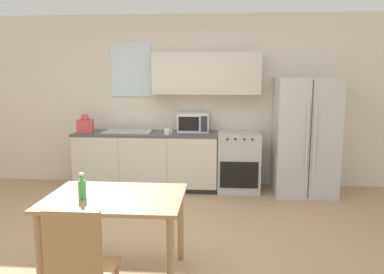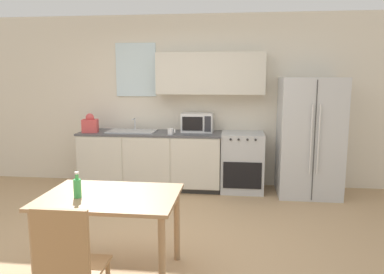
{
  "view_description": "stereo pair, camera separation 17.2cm",
  "coord_description": "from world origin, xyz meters",
  "px_view_note": "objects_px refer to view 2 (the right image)",
  "views": [
    {
      "loc": [
        0.71,
        -3.66,
        1.74
      ],
      "look_at": [
        0.38,
        0.58,
        1.05
      ],
      "focal_mm": 35.0,
      "sensor_mm": 36.0,
      "label": 1
    },
    {
      "loc": [
        0.88,
        -3.65,
        1.74
      ],
      "look_at": [
        0.38,
        0.58,
        1.05
      ],
      "focal_mm": 35.0,
      "sensor_mm": 36.0,
      "label": 2
    }
  ],
  "objects_px": {
    "oven_range": "(242,162)",
    "drink_bottle": "(77,187)",
    "microwave": "(197,122)",
    "dining_chair_near": "(68,262)",
    "dining_table": "(111,206)",
    "coffee_mug": "(171,131)",
    "refrigerator": "(309,137)"
  },
  "relations": [
    {
      "from": "oven_range",
      "to": "coffee_mug",
      "type": "xyz_separation_m",
      "value": [
        -1.07,
        -0.21,
        0.48
      ]
    },
    {
      "from": "dining_table",
      "to": "dining_chair_near",
      "type": "xyz_separation_m",
      "value": [
        -0.02,
        -0.79,
        -0.1
      ]
    },
    {
      "from": "dining_chair_near",
      "to": "microwave",
      "type": "bearing_deg",
      "value": 82.12
    },
    {
      "from": "microwave",
      "to": "coffee_mug",
      "type": "relative_size",
      "value": 4.11
    },
    {
      "from": "oven_range",
      "to": "refrigerator",
      "type": "xyz_separation_m",
      "value": [
        0.97,
        -0.07,
        0.42
      ]
    },
    {
      "from": "microwave",
      "to": "dining_chair_near",
      "type": "xyz_separation_m",
      "value": [
        -0.48,
        -3.59,
        -0.49
      ]
    },
    {
      "from": "dining_table",
      "to": "drink_bottle",
      "type": "height_order",
      "value": "drink_bottle"
    },
    {
      "from": "microwave",
      "to": "dining_table",
      "type": "distance_m",
      "value": 2.86
    },
    {
      "from": "microwave",
      "to": "drink_bottle",
      "type": "distance_m",
      "value": 2.98
    },
    {
      "from": "microwave",
      "to": "coffee_mug",
      "type": "xyz_separation_m",
      "value": [
        -0.36,
        -0.33,
        -0.1
      ]
    },
    {
      "from": "refrigerator",
      "to": "dining_table",
      "type": "bearing_deg",
      "value": -129.2
    },
    {
      "from": "microwave",
      "to": "drink_bottle",
      "type": "height_order",
      "value": "microwave"
    },
    {
      "from": "dining_table",
      "to": "coffee_mug",
      "type": "bearing_deg",
      "value": 87.83
    },
    {
      "from": "oven_range",
      "to": "drink_bottle",
      "type": "distance_m",
      "value": 3.14
    },
    {
      "from": "dining_chair_near",
      "to": "coffee_mug",
      "type": "bearing_deg",
      "value": 87.69
    },
    {
      "from": "refrigerator",
      "to": "drink_bottle",
      "type": "relative_size",
      "value": 7.83
    },
    {
      "from": "microwave",
      "to": "dining_chair_near",
      "type": "distance_m",
      "value": 3.65
    },
    {
      "from": "dining_table",
      "to": "refrigerator",
      "type": "bearing_deg",
      "value": 50.8
    },
    {
      "from": "refrigerator",
      "to": "dining_table",
      "type": "relative_size",
      "value": 1.5
    },
    {
      "from": "oven_range",
      "to": "refrigerator",
      "type": "relative_size",
      "value": 0.52
    },
    {
      "from": "coffee_mug",
      "to": "microwave",
      "type": "bearing_deg",
      "value": 41.9
    },
    {
      "from": "refrigerator",
      "to": "microwave",
      "type": "distance_m",
      "value": 1.69
    },
    {
      "from": "refrigerator",
      "to": "dining_table",
      "type": "xyz_separation_m",
      "value": [
        -2.13,
        -2.61,
        -0.23
      ]
    },
    {
      "from": "dining_chair_near",
      "to": "drink_bottle",
      "type": "height_order",
      "value": "drink_bottle"
    },
    {
      "from": "oven_range",
      "to": "dining_chair_near",
      "type": "xyz_separation_m",
      "value": [
        -1.18,
        -3.47,
        0.09
      ]
    },
    {
      "from": "coffee_mug",
      "to": "dining_table",
      "type": "height_order",
      "value": "coffee_mug"
    },
    {
      "from": "refrigerator",
      "to": "coffee_mug",
      "type": "height_order",
      "value": "refrigerator"
    },
    {
      "from": "refrigerator",
      "to": "microwave",
      "type": "bearing_deg",
      "value": 173.66
    },
    {
      "from": "dining_table",
      "to": "drink_bottle",
      "type": "relative_size",
      "value": 5.24
    },
    {
      "from": "microwave",
      "to": "dining_chair_near",
      "type": "height_order",
      "value": "microwave"
    },
    {
      "from": "microwave",
      "to": "drink_bottle",
      "type": "bearing_deg",
      "value": -103.63
    },
    {
      "from": "oven_range",
      "to": "drink_bottle",
      "type": "bearing_deg",
      "value": -116.86
    }
  ]
}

